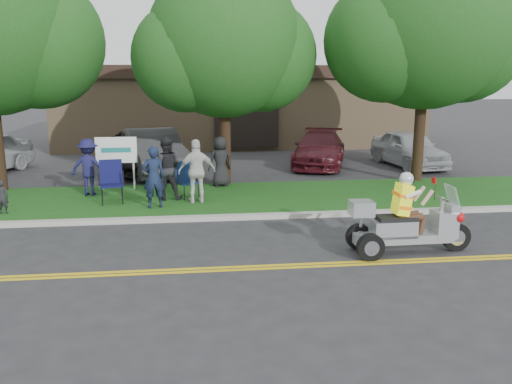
{
  "coord_description": "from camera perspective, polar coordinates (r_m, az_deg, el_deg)",
  "views": [
    {
      "loc": [
        -0.6,
        -10.33,
        3.72
      ],
      "look_at": [
        0.88,
        2.0,
        0.94
      ],
      "focal_mm": 38.0,
      "sensor_mm": 36.0,
      "label": 1
    }
  ],
  "objects": [
    {
      "name": "spectator_chair_a",
      "position": [
        16.78,
        -17.21,
        2.53
      ],
      "size": [
        1.16,
        0.75,
        1.69
      ],
      "primitive_type": "imported",
      "rotation": [
        0.0,
        0.0,
        3.02
      ],
      "color": "#191845",
      "rests_on": "grass_verge"
    },
    {
      "name": "tree_right",
      "position": [
        19.03,
        17.6,
        15.98
      ],
      "size": [
        6.86,
        5.6,
        8.07
      ],
      "color": "#332114",
      "rests_on": "ground"
    },
    {
      "name": "grass_verge",
      "position": [
        15.97,
        -4.53,
        -0.7
      ],
      "size": [
        60.0,
        4.0,
        0.1
      ],
      "primitive_type": "cube",
      "color": "#1A4913",
      "rests_on": "ground"
    },
    {
      "name": "centerline_near",
      "position": [
        10.45,
        -3.15,
        -8.23
      ],
      "size": [
        60.0,
        0.1,
        0.01
      ],
      "primitive_type": "cube",
      "color": "gold",
      "rests_on": "ground"
    },
    {
      "name": "parked_car_far_right",
      "position": [
        22.42,
        15.81,
        4.43
      ],
      "size": [
        2.15,
        4.37,
        1.44
      ],
      "primitive_type": "imported",
      "rotation": [
        0.0,
        0.0,
        0.11
      ],
      "color": "#A1A4A8",
      "rests_on": "ground"
    },
    {
      "name": "spectator_adult_left",
      "position": [
        14.78,
        -10.72,
        1.55
      ],
      "size": [
        0.68,
        0.51,
        1.67
      ],
      "primitive_type": "imported",
      "rotation": [
        0.0,
        0.0,
        3.34
      ],
      "color": "#131D37",
      "rests_on": "grass_verge"
    },
    {
      "name": "spectator_adult_right",
      "position": [
        15.2,
        -6.24,
        2.2
      ],
      "size": [
        1.09,
        0.58,
        1.78
      ],
      "primitive_type": "imported",
      "rotation": [
        0.0,
        0.0,
        3.28
      ],
      "color": "silver",
      "rests_on": "grass_verge"
    },
    {
      "name": "lawn_chair_b",
      "position": [
        15.92,
        -7.43,
        1.53
      ],
      "size": [
        0.76,
        0.76,
        1.04
      ],
      "rotation": [
        0.0,
        0.0,
        0.51
      ],
      "color": "black",
      "rests_on": "grass_verge"
    },
    {
      "name": "lawn_chair_a",
      "position": [
        15.72,
        -14.99,
        1.37
      ],
      "size": [
        0.71,
        0.73,
        1.19
      ],
      "rotation": [
        0.0,
        0.0,
        0.15
      ],
      "color": "black",
      "rests_on": "grass_verge"
    },
    {
      "name": "parked_car_left",
      "position": [
        20.28,
        -10.78,
        4.16
      ],
      "size": [
        3.0,
        5.26,
        1.64
      ],
      "primitive_type": "imported",
      "rotation": [
        0.0,
        0.0,
        0.27
      ],
      "color": "#323235",
      "rests_on": "ground"
    },
    {
      "name": "commercial_building",
      "position": [
        29.47,
        -1.82,
        9.27
      ],
      "size": [
        18.0,
        8.2,
        4.0
      ],
      "color": "#9E7F5B",
      "rests_on": "ground"
    },
    {
      "name": "curb",
      "position": [
        13.89,
        -4.15,
        -2.71
      ],
      "size": [
        60.0,
        0.25,
        0.12
      ],
      "primitive_type": "cube",
      "color": "#A8A89E",
      "rests_on": "ground"
    },
    {
      "name": "parked_car_right",
      "position": [
        21.88,
        6.7,
        4.51
      ],
      "size": [
        3.23,
        5.0,
        1.35
      ],
      "primitive_type": "imported",
      "rotation": [
        0.0,
        0.0,
        -0.31
      ],
      "color": "#461018",
      "rests_on": "ground"
    },
    {
      "name": "spectator_adult_mid",
      "position": [
        15.68,
        -9.45,
        2.5
      ],
      "size": [
        0.9,
        0.71,
        1.82
      ],
      "primitive_type": "imported",
      "rotation": [
        0.0,
        0.0,
        3.11
      ],
      "color": "black",
      "rests_on": "grass_verge"
    },
    {
      "name": "child_left",
      "position": [
        15.45,
        -25.16,
        -0.46
      ],
      "size": [
        0.34,
        0.24,
        0.88
      ],
      "primitive_type": "imported",
      "rotation": [
        0.0,
        0.0,
        3.04
      ],
      "color": "black",
      "rests_on": "grass_verge"
    },
    {
      "name": "centerline_far",
      "position": [
        10.6,
        -3.21,
        -7.92
      ],
      "size": [
        60.0,
        0.1,
        0.01
      ],
      "primitive_type": "cube",
      "color": "gold",
      "rests_on": "ground"
    },
    {
      "name": "parked_car_mid",
      "position": [
        21.14,
        -11.99,
        4.23
      ],
      "size": [
        3.58,
        5.75,
        1.48
      ],
      "primitive_type": "imported",
      "rotation": [
        0.0,
        0.0,
        0.22
      ],
      "color": "black",
      "rests_on": "ground"
    },
    {
      "name": "spectator_chair_b",
      "position": [
        17.35,
        -3.77,
        3.25
      ],
      "size": [
        0.91,
        0.76,
        1.6
      ],
      "primitive_type": "imported",
      "rotation": [
        0.0,
        0.0,
        3.5
      ],
      "color": "black",
      "rests_on": "grass_verge"
    },
    {
      "name": "trike_scooter",
      "position": [
        11.64,
        15.43,
        -3.4
      ],
      "size": [
        2.64,
        0.88,
        1.73
      ],
      "rotation": [
        0.0,
        0.0,
        0.02
      ],
      "color": "black",
      "rests_on": "ground"
    },
    {
      "name": "business_sign",
      "position": [
        17.26,
        -14.49,
        4.0
      ],
      "size": [
        1.25,
        0.06,
        1.75
      ],
      "color": "silver",
      "rests_on": "ground"
    },
    {
      "name": "tree_mid",
      "position": [
        17.62,
        -3.22,
        14.91
      ],
      "size": [
        5.88,
        4.8,
        7.05
      ],
      "color": "#332114",
      "rests_on": "ground"
    },
    {
      "name": "ground",
      "position": [
        11.0,
        -3.35,
        -7.19
      ],
      "size": [
        120.0,
        120.0,
        0.0
      ],
      "primitive_type": "plane",
      "color": "#28282B",
      "rests_on": "ground"
    }
  ]
}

